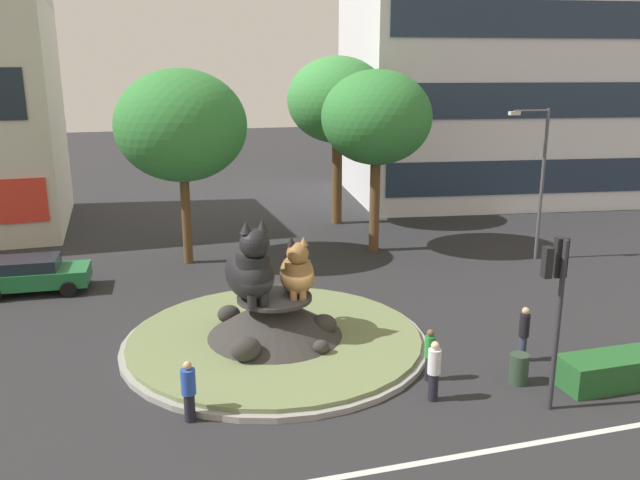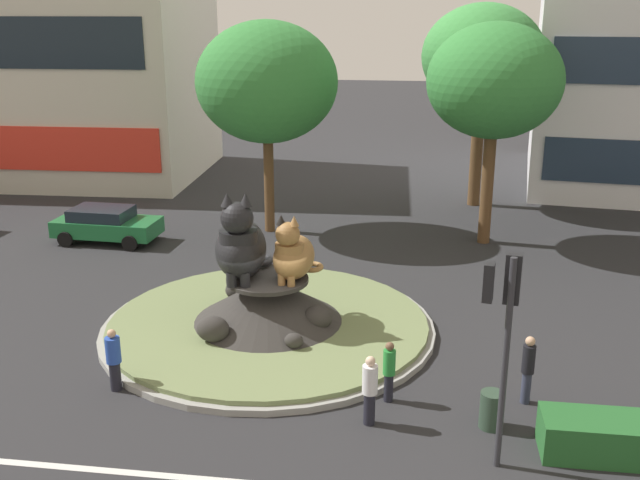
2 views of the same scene
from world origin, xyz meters
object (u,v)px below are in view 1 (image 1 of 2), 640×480
object	(u,v)px
streetlight_arm	(539,174)
pedestrian_blue_shirt	(189,390)
pedestrian_green_shirt	(430,353)
cat_statue_black	(251,270)
pedestrian_black_shirt	(524,332)
third_tree_left	(337,101)
litter_bin	(519,369)
traffic_light_mast	(557,286)
pedestrian_white_shirt	(434,370)
broadleaf_tree_behind_island	(376,118)
cat_statue_tabby	(297,272)
sedan_on_far_lane	(33,274)
second_tree_near_tower	(181,126)

from	to	relation	value
streetlight_arm	pedestrian_blue_shirt	bearing A→B (deg)	35.73
pedestrian_green_shirt	pedestrian_blue_shirt	world-z (taller)	pedestrian_blue_shirt
cat_statue_black	pedestrian_blue_shirt	size ratio (longest dim) A/B	1.64
pedestrian_black_shirt	third_tree_left	bearing A→B (deg)	143.16
litter_bin	pedestrian_green_shirt	bearing A→B (deg)	160.20
traffic_light_mast	pedestrian_white_shirt	size ratio (longest dim) A/B	2.70
broadleaf_tree_behind_island	third_tree_left	world-z (taller)	third_tree_left
cat_statue_tabby	pedestrian_blue_shirt	distance (m)	5.91
third_tree_left	pedestrian_green_shirt	size ratio (longest dim) A/B	6.01
pedestrian_blue_shirt	sedan_on_far_lane	distance (m)	12.99
broadleaf_tree_behind_island	pedestrian_black_shirt	size ratio (longest dim) A/B	4.97
cat_statue_black	pedestrian_blue_shirt	distance (m)	5.03
pedestrian_white_shirt	litter_bin	xyz separation A→B (m)	(2.83, 0.25, -0.47)
pedestrian_white_shirt	litter_bin	world-z (taller)	pedestrian_white_shirt
pedestrian_green_shirt	pedestrian_white_shirt	bearing A→B (deg)	19.45
traffic_light_mast	pedestrian_blue_shirt	xyz separation A→B (m)	(-9.33, 1.88, -2.58)
broadleaf_tree_behind_island	second_tree_near_tower	distance (m)	9.18
third_tree_left	litter_bin	size ratio (longest dim) A/B	10.68
cat_statue_tabby	pedestrian_black_shirt	bearing A→B (deg)	72.64
pedestrian_blue_shirt	streetlight_arm	bearing A→B (deg)	158.10
broadleaf_tree_behind_island	pedestrian_blue_shirt	distance (m)	18.23
second_tree_near_tower	traffic_light_mast	bearing A→B (deg)	-63.00
second_tree_near_tower	sedan_on_far_lane	size ratio (longest dim) A/B	2.05
pedestrian_green_shirt	pedestrian_blue_shirt	distance (m)	6.96
third_tree_left	streetlight_arm	bearing A→B (deg)	-54.47
second_tree_near_tower	third_tree_left	distance (m)	10.82
traffic_light_mast	pedestrian_black_shirt	world-z (taller)	traffic_light_mast
cat_statue_tabby	pedestrian_white_shirt	xyz separation A→B (m)	(2.65, -4.87, -1.52)
broadleaf_tree_behind_island	pedestrian_white_shirt	distance (m)	16.16
cat_statue_black	streetlight_arm	size ratio (longest dim) A/B	0.39
traffic_light_mast	sedan_on_far_lane	bearing A→B (deg)	57.04
traffic_light_mast	broadleaf_tree_behind_island	bearing A→B (deg)	6.79
pedestrian_blue_shirt	sedan_on_far_lane	xyz separation A→B (m)	(-5.36, 11.83, -0.10)
second_tree_near_tower	pedestrian_white_shirt	bearing A→B (deg)	-69.95
cat_statue_tabby	traffic_light_mast	xyz separation A→B (m)	(5.42, -6.04, 1.03)
sedan_on_far_lane	streetlight_arm	bearing A→B (deg)	-0.71
cat_statue_black	pedestrian_green_shirt	xyz separation A→B (m)	(4.59, -3.66, -1.83)
pedestrian_white_shirt	litter_bin	bearing A→B (deg)	-108.22
traffic_light_mast	cat_statue_tabby	bearing A→B (deg)	52.00
second_tree_near_tower	cat_statue_tabby	bearing A→B (deg)	-74.40
cat_statue_black	third_tree_left	xyz separation A→B (m)	(7.82, 16.06, 4.45)
pedestrian_white_shirt	streetlight_arm	bearing A→B (deg)	-66.32
third_tree_left	pedestrian_green_shirt	distance (m)	20.95
streetlight_arm	broadleaf_tree_behind_island	bearing A→B (deg)	-22.81
cat_statue_tabby	pedestrian_blue_shirt	size ratio (longest dim) A/B	1.28
pedestrian_green_shirt	sedan_on_far_lane	xyz separation A→B (m)	(-12.31, 11.43, -0.07)
pedestrian_black_shirt	litter_bin	distance (m)	1.65
streetlight_arm	third_tree_left	bearing A→B (deg)	-50.33
pedestrian_blue_shirt	cat_statue_tabby	bearing A→B (deg)	173.30
streetlight_arm	pedestrian_blue_shirt	xyz separation A→B (m)	(-17.06, -10.49, -3.25)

